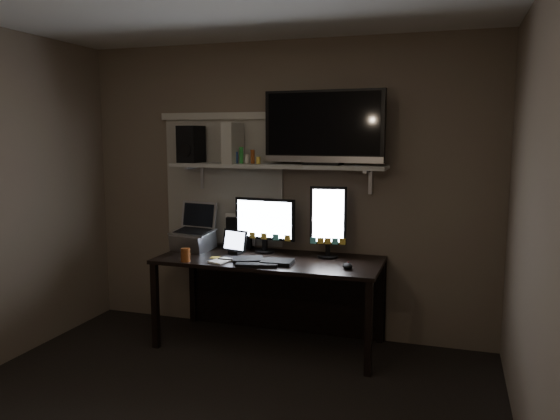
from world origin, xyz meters
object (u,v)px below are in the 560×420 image
at_px(tablet, 235,242).
at_px(laptop, 193,227).
at_px(monitor_landscape, 265,225).
at_px(keyboard, 262,261).
at_px(monitor_portrait, 328,222).
at_px(tv, 324,128).
at_px(desk, 274,276).
at_px(speaker, 191,144).
at_px(mouse, 347,266).
at_px(cup, 185,255).
at_px(game_console, 233,143).

relative_size(tablet, laptop, 0.59).
distance_m(monitor_landscape, keyboard, 0.44).
bearing_deg(monitor_portrait, tv, 138.94).
xyz_separation_m(desk, tablet, (-0.32, -0.06, 0.28)).
bearing_deg(speaker, mouse, -9.61).
bearing_deg(monitor_portrait, speaker, 170.69).
relative_size(monitor_portrait, laptop, 1.47).
bearing_deg(desk, cup, -143.61).
bearing_deg(keyboard, mouse, -10.61).
distance_m(monitor_portrait, laptop, 1.18).
bearing_deg(keyboard, game_console, 124.89).
bearing_deg(laptop, tablet, 4.48).
relative_size(desk, mouse, 16.00).
bearing_deg(monitor_portrait, mouse, -62.45).
bearing_deg(desk, laptop, -178.14).
height_order(tv, game_console, tv).
relative_size(desk, cup, 16.96).
xyz_separation_m(mouse, tv, (-0.27, 0.35, 1.02)).
bearing_deg(keyboard, monitor_landscape, 93.56).
xyz_separation_m(keyboard, mouse, (0.66, 0.03, 0.01)).
xyz_separation_m(monitor_landscape, game_console, (-0.27, -0.02, 0.68)).
distance_m(cup, speaker, 1.02).
bearing_deg(keyboard, desk, 77.29).
xyz_separation_m(desk, monitor_landscape, (-0.11, 0.07, 0.41)).
bearing_deg(tv, keyboard, -131.91).
bearing_deg(tablet, monitor_landscape, 46.51).
distance_m(desk, laptop, 0.82).
bearing_deg(speaker, game_console, -0.03).
height_order(monitor_landscape, tv, tv).
height_order(tablet, laptop, laptop).
bearing_deg(laptop, game_console, 21.57).
bearing_deg(keyboard, speaker, 141.81).
bearing_deg(laptop, cup, -61.83).
height_order(monitor_portrait, cup, monitor_portrait).
relative_size(monitor_landscape, tv, 0.55).
bearing_deg(monitor_landscape, speaker, -175.24).
height_order(tablet, game_console, game_console).
xyz_separation_m(tv, game_console, (-0.77, -0.03, -0.13)).
bearing_deg(monitor_landscape, mouse, -18.24).
distance_m(monitor_landscape, mouse, 0.87).
relative_size(tablet, cup, 2.22).
bearing_deg(laptop, monitor_portrait, 12.69).
height_order(monitor_landscape, keyboard, monitor_landscape).
xyz_separation_m(mouse, game_console, (-1.04, 0.32, 0.90)).
xyz_separation_m(mouse, tablet, (-0.99, 0.21, 0.08)).
xyz_separation_m(desk, tv, (0.39, 0.08, 1.22)).
bearing_deg(game_console, laptop, -168.17).
relative_size(mouse, laptop, 0.28).
bearing_deg(desk, monitor_portrait, 5.80).
xyz_separation_m(monitor_portrait, keyboard, (-0.44, -0.34, -0.28)).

